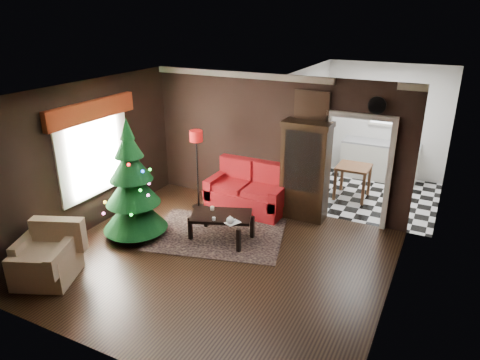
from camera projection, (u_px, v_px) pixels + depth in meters
The scene contains 26 objects.
floor at pixel (216, 260), 7.43m from camera, with size 5.50×5.50×0.00m, color black.
ceiling at pixel (212, 95), 6.41m from camera, with size 5.50×5.50×0.00m, color white.
wall_back at pixel (275, 143), 9.00m from camera, with size 5.50×5.50×0.00m, color black.
wall_front at pixel (102, 259), 4.84m from camera, with size 5.50×5.50×0.00m, color black.
wall_left at pixel (85, 159), 8.07m from camera, with size 5.50×5.50×0.00m, color black.
wall_right at pixel (396, 219), 5.77m from camera, with size 5.50×5.50×0.00m, color black.
doorway at pixel (356, 172), 8.42m from camera, with size 1.10×0.10×2.10m, color white, non-canonical shape.
left_window at pixel (94, 154), 8.21m from camera, with size 0.05×1.60×1.40m, color white.
valance at pixel (92, 111), 7.87m from camera, with size 0.12×2.10×0.35m, color #A23419.
kitchen_floor at pixel (367, 195), 10.05m from camera, with size 3.00×3.00×0.00m, color silver.
kitchen_window at pixel (387, 109), 10.64m from camera, with size 0.70×0.06×0.70m, color white.
rug at pixel (217, 234), 8.28m from camera, with size 2.43×1.77×0.01m, color #5C4654.
loveseat at pixel (248, 188), 9.12m from camera, with size 1.70×0.90×1.00m, color maroon, non-canonical shape.
curio_cabinet at pixel (305, 173), 8.66m from camera, with size 0.90×0.45×1.90m, color black, non-canonical shape.
floor_lamp at pixel (197, 170), 9.16m from camera, with size 0.29×0.29×1.71m, color black, non-canonical shape.
christmas_tree at pixel (132, 184), 7.87m from camera, with size 1.18×1.18×2.25m, color black, non-canonical shape.
armchair at pixel (44, 254), 6.76m from camera, with size 0.88×0.88×0.90m, color #CDBA7F, non-canonical shape.
coffee_table at pixel (221, 226), 8.04m from camera, with size 1.08×0.65×0.49m, color black, non-canonical shape.
teapot at pixel (230, 220), 7.58m from camera, with size 0.15×0.15×0.14m, color white, non-canonical shape.
cup_a at pixel (212, 208), 8.12m from camera, with size 0.08×0.08×0.06m, color white.
cup_b at pixel (214, 219), 7.73m from camera, with size 0.06×0.06×0.05m, color white.
book at pixel (230, 215), 7.65m from camera, with size 0.18×0.02×0.25m, color #7D6A5E.
wall_clock at pixel (377, 105), 7.79m from camera, with size 0.32×0.32×0.06m, color white.
painting at pixel (312, 106), 8.34m from camera, with size 0.62×0.05×0.52m, color #A56F4A.
kitchen_counter at pixel (379, 161), 10.88m from camera, with size 1.80×0.60×0.90m, color silver.
kitchen_table at pixel (352, 182), 9.79m from camera, with size 0.70×0.70×0.75m, color brown, non-canonical shape.
Camera 1 is at (3.25, -5.56, 3.98)m, focal length 32.87 mm.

